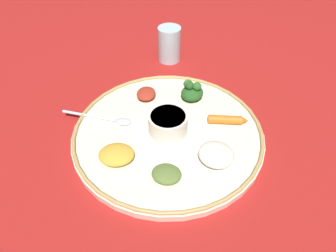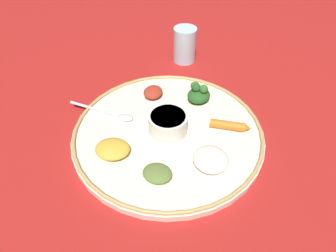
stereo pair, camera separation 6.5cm
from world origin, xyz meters
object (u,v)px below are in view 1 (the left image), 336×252
at_px(greens_pile, 192,91).
at_px(carrot_near_spoon, 228,120).
at_px(spoon, 107,119).
at_px(drinking_glass, 169,46).
at_px(center_bowl, 168,123).

relative_size(greens_pile, carrot_near_spoon, 0.87).
bearing_deg(spoon, carrot_near_spoon, -20.39).
bearing_deg(carrot_near_spoon, drinking_glass, 95.21).
xyz_separation_m(spoon, greens_pile, (0.21, 0.02, 0.02)).
distance_m(center_bowl, spoon, 0.14).
height_order(center_bowl, greens_pile, greens_pile).
bearing_deg(greens_pile, drinking_glass, 86.35).
xyz_separation_m(center_bowl, greens_pile, (0.09, 0.09, -0.00)).
distance_m(center_bowl, carrot_near_spoon, 0.14).
distance_m(spoon, drinking_glass, 0.32).
xyz_separation_m(spoon, carrot_near_spoon, (0.26, -0.09, 0.01)).
distance_m(greens_pile, drinking_glass, 0.21).
height_order(greens_pile, drinking_glass, drinking_glass).
xyz_separation_m(carrot_near_spoon, drinking_glass, (-0.03, 0.32, 0.02)).
height_order(carrot_near_spoon, drinking_glass, drinking_glass).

